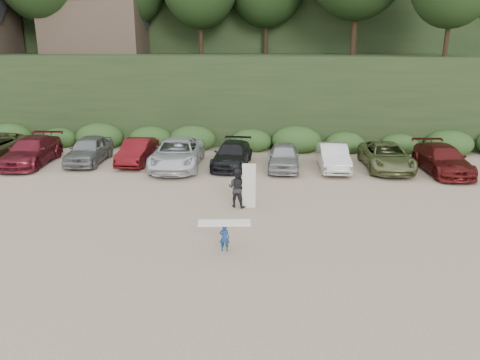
{
  "coord_description": "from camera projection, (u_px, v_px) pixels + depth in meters",
  "views": [
    {
      "loc": [
        3.35,
        -16.0,
        6.97
      ],
      "look_at": [
        1.7,
        3.0,
        1.3
      ],
      "focal_mm": 35.0,
      "sensor_mm": 36.0,
      "label": 1
    }
  ],
  "objects": [
    {
      "name": "ground",
      "position": [
        188.0,
        235.0,
        17.55
      ],
      "size": [
        120.0,
        120.0,
        0.0
      ],
      "primitive_type": "plane",
      "color": "tan",
      "rests_on": "ground"
    },
    {
      "name": "parked_cars",
      "position": [
        149.0,
        152.0,
        27.22
      ],
      "size": [
        34.01,
        6.36,
        1.64
      ],
      "color": "silver",
      "rests_on": "ground"
    },
    {
      "name": "child_surfer",
      "position": [
        224.0,
        231.0,
        15.99
      ],
      "size": [
        1.83,
        0.69,
        1.07
      ],
      "color": "navy",
      "rests_on": "ground"
    },
    {
      "name": "adult_surfer",
      "position": [
        238.0,
        188.0,
        20.27
      ],
      "size": [
        1.32,
        0.88,
        2.03
      ],
      "color": "black",
      "rests_on": "ground"
    }
  ]
}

